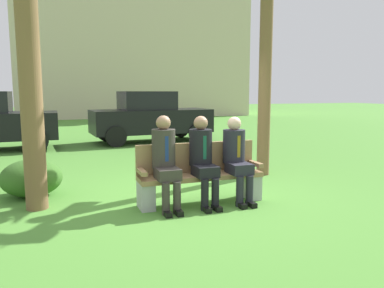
{
  "coord_description": "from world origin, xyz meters",
  "views": [
    {
      "loc": [
        -1.94,
        -5.49,
        1.68
      ],
      "look_at": [
        0.06,
        0.12,
        0.85
      ],
      "focal_mm": 35.57,
      "sensor_mm": 36.0,
      "label": 1
    }
  ],
  "objects_px": {
    "shrub_near_bench": "(31,178)",
    "parked_car_far": "(150,117)",
    "building_backdrop": "(131,30)",
    "seated_man_middle": "(203,156)",
    "park_bench": "(200,175)",
    "seated_man_right": "(236,155)",
    "seated_man_left": "(165,157)"
  },
  "relations": [
    {
      "from": "shrub_near_bench",
      "to": "parked_car_far",
      "type": "xyz_separation_m",
      "value": [
        3.37,
        5.91,
        0.54
      ]
    },
    {
      "from": "parked_car_far",
      "to": "building_backdrop",
      "type": "bearing_deg",
      "value": 81.41
    },
    {
      "from": "parked_car_far",
      "to": "seated_man_middle",
      "type": "bearing_deg",
      "value": -97.39
    },
    {
      "from": "park_bench",
      "to": "building_backdrop",
      "type": "relative_size",
      "value": 0.12
    },
    {
      "from": "parked_car_far",
      "to": "park_bench",
      "type": "bearing_deg",
      "value": -97.53
    },
    {
      "from": "seated_man_right",
      "to": "shrub_near_bench",
      "type": "height_order",
      "value": "seated_man_right"
    },
    {
      "from": "seated_man_right",
      "to": "seated_man_middle",
      "type": "bearing_deg",
      "value": 179.75
    },
    {
      "from": "park_bench",
      "to": "shrub_near_bench",
      "type": "height_order",
      "value": "park_bench"
    },
    {
      "from": "parked_car_far",
      "to": "shrub_near_bench",
      "type": "bearing_deg",
      "value": -119.7
    },
    {
      "from": "park_bench",
      "to": "shrub_near_bench",
      "type": "bearing_deg",
      "value": 153.55
    },
    {
      "from": "park_bench",
      "to": "shrub_near_bench",
      "type": "relative_size",
      "value": 1.98
    },
    {
      "from": "seated_man_middle",
      "to": "shrub_near_bench",
      "type": "bearing_deg",
      "value": 151.27
    },
    {
      "from": "park_bench",
      "to": "seated_man_middle",
      "type": "xyz_separation_m",
      "value": [
        0.0,
        -0.12,
        0.31
      ]
    },
    {
      "from": "park_bench",
      "to": "seated_man_left",
      "type": "relative_size",
      "value": 1.41
    },
    {
      "from": "park_bench",
      "to": "seated_man_left",
      "type": "xyz_separation_m",
      "value": [
        -0.57,
        -0.12,
        0.32
      ]
    },
    {
      "from": "shrub_near_bench",
      "to": "seated_man_middle",
      "type": "bearing_deg",
      "value": -28.73
    },
    {
      "from": "seated_man_middle",
      "to": "seated_man_left",
      "type": "bearing_deg",
      "value": 179.81
    },
    {
      "from": "seated_man_middle",
      "to": "building_backdrop",
      "type": "bearing_deg",
      "value": 81.8
    },
    {
      "from": "shrub_near_bench",
      "to": "parked_car_far",
      "type": "distance_m",
      "value": 6.82
    },
    {
      "from": "seated_man_left",
      "to": "seated_man_right",
      "type": "distance_m",
      "value": 1.12
    },
    {
      "from": "parked_car_far",
      "to": "seated_man_right",
      "type": "bearing_deg",
      "value": -93.08
    },
    {
      "from": "shrub_near_bench",
      "to": "building_backdrop",
      "type": "height_order",
      "value": "building_backdrop"
    },
    {
      "from": "seated_man_middle",
      "to": "building_backdrop",
      "type": "distance_m",
      "value": 23.3
    },
    {
      "from": "shrub_near_bench",
      "to": "building_backdrop",
      "type": "relative_size",
      "value": 0.06
    },
    {
      "from": "seated_man_middle",
      "to": "shrub_near_bench",
      "type": "relative_size",
      "value": 1.38
    },
    {
      "from": "shrub_near_bench",
      "to": "parked_car_far",
      "type": "bearing_deg",
      "value": 60.3
    },
    {
      "from": "park_bench",
      "to": "parked_car_far",
      "type": "xyz_separation_m",
      "value": [
        0.94,
        7.12,
        0.42
      ]
    },
    {
      "from": "seated_man_left",
      "to": "seated_man_middle",
      "type": "bearing_deg",
      "value": -0.19
    },
    {
      "from": "parked_car_far",
      "to": "seated_man_left",
      "type": "bearing_deg",
      "value": -101.79
    },
    {
      "from": "park_bench",
      "to": "building_backdrop",
      "type": "bearing_deg",
      "value": 81.75
    },
    {
      "from": "park_bench",
      "to": "seated_man_middle",
      "type": "height_order",
      "value": "seated_man_middle"
    },
    {
      "from": "seated_man_left",
      "to": "building_backdrop",
      "type": "bearing_deg",
      "value": 80.37
    }
  ]
}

